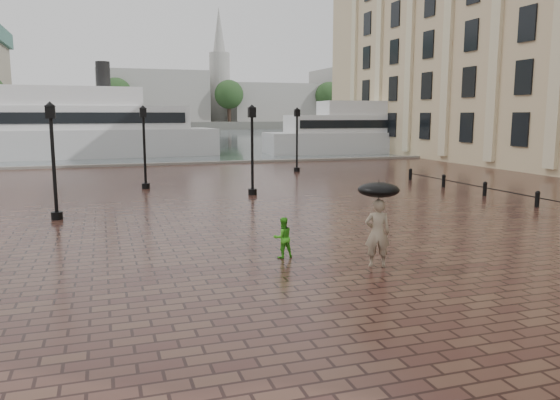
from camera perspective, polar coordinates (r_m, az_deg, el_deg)
name	(u,v)px	position (r m, az deg, el deg)	size (l,w,h in m)	color
ground	(283,277)	(13.89, 0.35, -8.05)	(300.00, 300.00, 0.00)	#3A1F1A
harbour_water	(125,137)	(104.76, -15.85, 6.39)	(240.00, 240.00, 0.00)	#475357
quay_edge	(158,165)	(44.98, -12.65, 3.55)	(80.00, 0.60, 0.30)	slate
far_shore	(116,125)	(172.68, -16.81, 7.56)	(300.00, 60.00, 2.00)	#4C4C47
distant_skyline	(278,97)	(170.90, -0.22, 10.76)	(102.50, 22.00, 33.00)	#999791
far_trees	(116,93)	(150.75, -16.74, 10.62)	(188.00, 8.00, 13.50)	#2D2119
bollard_row	(537,198)	(26.63, 25.30, 0.18)	(0.22, 21.22, 0.73)	black
street_lamps	(152,147)	(30.36, -13.18, 5.44)	(21.44, 14.44, 4.40)	black
adult_pedestrian	(377,233)	(14.82, 10.15, -3.41)	(0.67, 0.44, 1.85)	gray
child_pedestrian	(283,238)	(15.57, 0.29, -3.95)	(0.57, 0.44, 1.17)	green
ferry_near	(69,129)	(55.55, -21.15, 6.96)	(27.86, 8.56, 9.01)	#BBBBBB
ferry_far	(371,132)	(59.48, 9.45, 7.07)	(22.89, 6.78, 7.42)	#BBBBBB
umbrella	(379,190)	(14.62, 10.27, 1.05)	(1.10, 1.10, 1.19)	black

